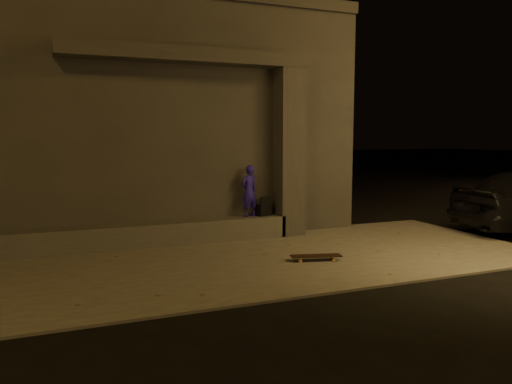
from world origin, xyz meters
name	(u,v)px	position (x,y,z in m)	size (l,w,h in m)	color
ground	(296,294)	(0.00, 0.00, 0.00)	(120.00, 120.00, 0.00)	black
sidewalk	(245,260)	(0.00, 2.00, 0.02)	(11.00, 4.40, 0.04)	#655F59
building	(142,119)	(-1.00, 6.49, 2.61)	(9.00, 5.10, 5.22)	#393634
ledge	(142,235)	(-1.50, 3.75, 0.27)	(6.00, 0.55, 0.45)	#4B4A44
column	(289,153)	(1.70, 3.75, 1.84)	(0.55, 0.55, 3.60)	#393634
canopy	(189,56)	(-0.50, 3.80, 3.78)	(5.00, 0.70, 0.28)	#393634
skateboarder	(249,191)	(0.76, 3.75, 1.04)	(0.40, 0.26, 1.10)	#25189C
backpack	(264,209)	(1.10, 3.75, 0.63)	(0.34, 0.27, 0.42)	black
skateboard	(316,256)	(1.10, 1.42, 0.12)	(0.92, 0.45, 0.10)	black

